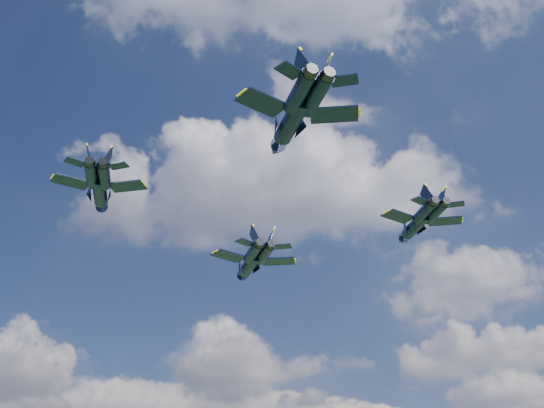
{
  "coord_description": "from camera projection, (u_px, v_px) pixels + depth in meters",
  "views": [
    {
      "loc": [
        15.01,
        -69.69,
        22.46
      ],
      "look_at": [
        3.91,
        1.61,
        58.75
      ],
      "focal_mm": 45.0,
      "sensor_mm": 36.0,
      "label": 1
    }
  ],
  "objects": [
    {
      "name": "jet_lead",
      "position": [
        249.0,
        265.0,
        100.62
      ],
      "size": [
        11.92,
        16.34,
        3.9
      ],
      "rotation": [
        0.0,
        0.0,
        0.43
      ],
      "color": "black"
    },
    {
      "name": "jet_slot",
      "position": [
        291.0,
        122.0,
        67.72
      ],
      "size": [
        11.79,
        16.16,
        3.86
      ],
      "rotation": [
        0.0,
        0.0,
        0.43
      ],
      "color": "black"
    },
    {
      "name": "jet_left",
      "position": [
        100.0,
        192.0,
        78.39
      ],
      "size": [
        10.17,
        13.92,
        3.28
      ],
      "rotation": [
        0.0,
        0.0,
        0.33
      ],
      "color": "black"
    },
    {
      "name": "jet_right",
      "position": [
        415.0,
        226.0,
        85.8
      ],
      "size": [
        9.98,
        13.83,
        3.28
      ],
      "rotation": [
        0.0,
        0.0,
        0.37
      ],
      "color": "black"
    }
  ]
}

